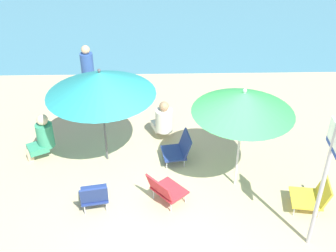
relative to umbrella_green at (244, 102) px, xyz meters
name	(u,v)px	position (x,y,z in m)	size (l,w,h in m)	color
ground_plane	(184,217)	(-0.96, -0.80, -1.67)	(40.00, 40.00, 0.00)	#CCB789
umbrella_green	(244,102)	(0.00, 0.00, 0.00)	(1.65, 1.65, 1.91)	silver
umbrella_teal	(100,83)	(-2.34, 0.80, -0.04)	(1.94, 1.94, 1.90)	#4C4C51
beach_chair_a	(94,195)	(-2.40, -0.59, -1.36)	(0.53, 0.63, 0.62)	navy
beach_chair_b	(165,189)	(-1.25, -0.46, -1.37)	(0.73, 0.74, 0.57)	red
beach_chair_c	(313,196)	(1.16, -0.65, -1.40)	(0.64, 0.60, 0.55)	gold
beach_chair_d	(179,148)	(-0.97, 0.71, -1.39)	(0.58, 0.59, 0.58)	navy
person_a	(163,120)	(-1.25, 1.50, -1.25)	(0.46, 0.57, 0.87)	silver
person_b	(43,137)	(-3.54, 0.92, -1.21)	(0.55, 0.47, 0.92)	#389970
person_c	(89,78)	(-2.88, 2.73, -0.88)	(0.28, 0.28, 1.55)	#2D519E
warning_sign	(326,170)	(0.89, -1.37, -0.28)	(0.06, 0.47, 2.15)	#ADADB2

